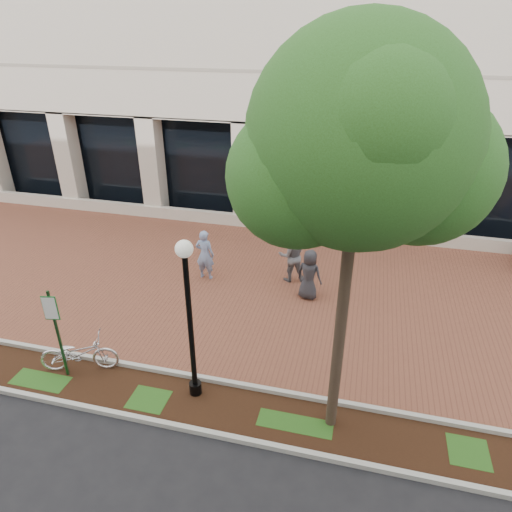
% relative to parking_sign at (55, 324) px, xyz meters
% --- Properties ---
extents(ground, '(120.00, 120.00, 0.00)m').
position_rel_parking_sign_xyz_m(ground, '(3.71, 5.13, -1.52)').
color(ground, black).
rests_on(ground, ground).
extents(brick_plaza, '(40.00, 9.00, 0.01)m').
position_rel_parking_sign_xyz_m(brick_plaza, '(3.71, 5.13, -1.52)').
color(brick_plaza, brown).
rests_on(brick_plaza, ground).
extents(planting_strip, '(40.00, 1.50, 0.01)m').
position_rel_parking_sign_xyz_m(planting_strip, '(3.71, -0.12, -1.52)').
color(planting_strip, black).
rests_on(planting_strip, ground).
extents(curb_plaza_side, '(40.00, 0.12, 0.12)m').
position_rel_parking_sign_xyz_m(curb_plaza_side, '(3.71, 0.63, -1.46)').
color(curb_plaza_side, '#A9A9A0').
rests_on(curb_plaza_side, ground).
extents(curb_street_side, '(40.00, 0.12, 0.12)m').
position_rel_parking_sign_xyz_m(curb_street_side, '(3.71, -0.87, -1.46)').
color(curb_street_side, '#A9A9A0').
rests_on(curb_street_side, ground).
extents(parking_sign, '(0.34, 0.07, 2.39)m').
position_rel_parking_sign_xyz_m(parking_sign, '(0.00, 0.00, 0.00)').
color(parking_sign, '#153A19').
rests_on(parking_sign, ground).
extents(lamppost, '(0.36, 0.36, 3.90)m').
position_rel_parking_sign_xyz_m(lamppost, '(3.22, 0.20, 0.69)').
color(lamppost, black).
rests_on(lamppost, ground).
extents(street_tree, '(4.26, 3.55, 7.85)m').
position_rel_parking_sign_xyz_m(street_tree, '(6.38, 0.11, 4.32)').
color(street_tree, '#423325').
rests_on(street_tree, ground).
extents(locked_bicycle, '(1.98, 1.19, 0.98)m').
position_rel_parking_sign_xyz_m(locked_bicycle, '(0.22, 0.28, -1.03)').
color(locked_bicycle, silver).
rests_on(locked_bicycle, ground).
extents(pedestrian_left, '(0.65, 0.45, 1.71)m').
position_rel_parking_sign_xyz_m(pedestrian_left, '(1.68, 5.24, -0.67)').
color(pedestrian_left, '#7F93BE').
rests_on(pedestrian_left, ground).
extents(pedestrian_mid, '(1.06, 0.94, 1.81)m').
position_rel_parking_sign_xyz_m(pedestrian_mid, '(4.44, 5.79, -0.61)').
color(pedestrian_mid, '#5C5C61').
rests_on(pedestrian_mid, ground).
extents(pedestrian_right, '(0.90, 0.71, 1.61)m').
position_rel_parking_sign_xyz_m(pedestrian_right, '(5.14, 4.87, -0.72)').
color(pedestrian_right, '#29292E').
rests_on(pedestrian_right, ground).
extents(bollard, '(0.12, 0.12, 0.93)m').
position_rel_parking_sign_xyz_m(bollard, '(7.80, 9.11, -1.05)').
color(bollard, '#BABABF').
rests_on(bollard, ground).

